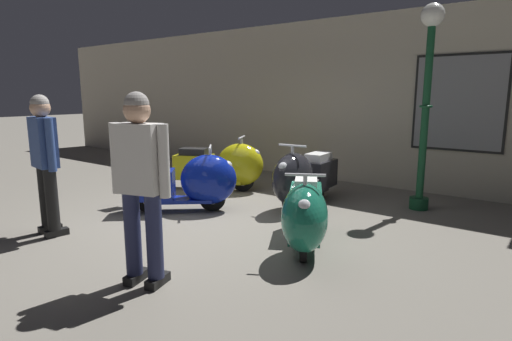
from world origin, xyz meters
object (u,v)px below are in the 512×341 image
scooter_3 (305,214)px  visitor_1 (45,155)px  info_stanchion (144,177)px  scooter_0 (226,166)px  visitor_0 (140,177)px  scooter_2 (301,178)px  lamppost (427,88)px  scooter_1 (191,182)px

scooter_3 → visitor_1: visitor_1 is taller
scooter_3 → info_stanchion: bearing=-123.8°
scooter_0 → visitor_0: visitor_0 is taller
scooter_2 → scooter_3: bearing=28.6°
scooter_3 → visitor_1: 3.24m
lamppost → visitor_0: bearing=-107.1°
visitor_0 → visitor_1: visitor_0 is taller
scooter_3 → info_stanchion: 3.15m
visitor_0 → visitor_1: 2.09m
scooter_3 → lamppost: size_ratio=0.52×
visitor_0 → info_stanchion: (-2.38, 1.87, -0.60)m
scooter_0 → visitor_0: size_ratio=0.94×
visitor_0 → info_stanchion: size_ratio=1.70×
scooter_0 → lamppost: bearing=-11.3°
scooter_1 → visitor_0: bearing=-95.5°
visitor_0 → info_stanchion: visitor_0 is taller
visitor_0 → visitor_1: size_ratio=1.02×
visitor_1 → info_stanchion: (-0.30, 1.69, -0.58)m
scooter_0 → scooter_2: (1.67, -0.13, 0.01)m
scooter_0 → scooter_1: (0.48, -1.34, -0.01)m
scooter_0 → lamppost: 3.58m
lamppost → info_stanchion: 4.56m
scooter_0 → visitor_1: (-0.19, -3.15, 0.55)m
scooter_2 → visitor_0: bearing=0.6°
scooter_2 → info_stanchion: info_stanchion is taller
visitor_0 → scooter_0: bearing=13.2°
lamppost → info_stanchion: bearing=-147.7°
visitor_1 → info_stanchion: size_ratio=1.67×
scooter_1 → scooter_2: size_ratio=0.90×
scooter_1 → lamppost: lamppost is taller
scooter_2 → info_stanchion: (-2.15, -1.32, -0.03)m
scooter_1 → lamppost: size_ratio=0.50×
scooter_1 → info_stanchion: info_stanchion is taller
scooter_2 → scooter_1: bearing=-48.2°
visitor_1 → scooter_1: bearing=-11.7°
lamppost → scooter_2: bearing=-146.8°
scooter_3 → visitor_0: visitor_0 is taller
lamppost → visitor_1: lamppost is taller
scooter_1 → scooter_2: scooter_2 is taller
scooter_2 → visitor_0: visitor_0 is taller
scooter_0 → scooter_2: size_ratio=0.99×
scooter_0 → scooter_3: 3.15m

